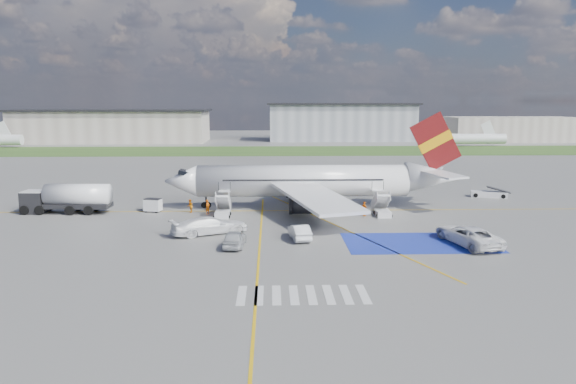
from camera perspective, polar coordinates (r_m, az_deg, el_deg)
name	(u,v)px	position (r m, az deg, el deg)	size (l,w,h in m)	color
ground	(310,234)	(56.60, 2.27, -4.25)	(400.00, 400.00, 0.00)	#60605E
grass_strip	(285,151)	(150.53, -0.29, 4.21)	(400.00, 30.00, 0.01)	#2D4C1E
taxiway_line_main	(303,211)	(68.30, 1.56, -1.90)	(120.00, 0.20, 0.01)	gold
taxiway_line_cross	(259,262)	(46.80, -3.01, -7.14)	(0.20, 60.00, 0.01)	gold
taxiway_line_diag	(303,211)	(68.30, 1.56, -1.90)	(0.20, 60.00, 0.01)	gold
staging_box	(419,243)	(54.40, 13.19, -5.04)	(14.00, 8.00, 0.01)	#1A2D9E
crosswalk	(303,295)	(39.24, 1.50, -10.40)	(9.00, 4.00, 0.01)	silver
terminal_west	(113,126)	(191.98, -17.33, 6.38)	(60.00, 22.00, 10.00)	#A2988C
terminal_centre	(341,122)	(191.54, 5.42, 7.05)	(48.00, 18.00, 12.00)	gray
terminal_east	(510,129)	(199.43, 21.64, 5.95)	(40.00, 16.00, 8.00)	#A2988C
airliner	(315,181)	(69.80, 2.71, 1.16)	(36.81, 32.95, 11.92)	silver
airstairs_fwd	(223,211)	(65.06, -6.65, -1.96)	(1.90, 5.20, 3.60)	silver
airstairs_aft	(382,210)	(66.11, 9.55, -1.85)	(1.90, 5.20, 3.60)	silver
fuel_tanker	(67,201)	(71.53, -21.50, -0.84)	(10.44, 3.44, 3.51)	black
gpu_cart	(153,206)	(69.27, -13.57, -1.38)	(2.20, 1.69, 1.64)	silver
belt_loader	(489,194)	(82.60, 19.78, -0.23)	(5.33, 3.09, 1.54)	silver
car_silver_a	(234,239)	(51.59, -5.46, -4.73)	(1.83, 4.55, 1.55)	#ADB0B4
car_silver_b	(300,232)	(54.12, 1.18, -4.06)	(1.57, 4.51, 1.48)	silver
van_white_a	(468,232)	(54.81, 17.81, -3.86)	(2.93, 6.36, 2.39)	white
van_white_b	(210,223)	(56.76, -7.98, -3.10)	(2.39, 5.89, 2.31)	white
crew_fwd	(208,207)	(66.66, -8.16, -1.52)	(0.63, 0.41, 1.72)	orange
crew_nose	(190,206)	(67.82, -9.93, -1.42)	(0.79, 0.62, 1.62)	orange
crew_aft	(364,209)	(65.47, 7.76, -1.70)	(1.01, 0.42, 1.72)	orange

